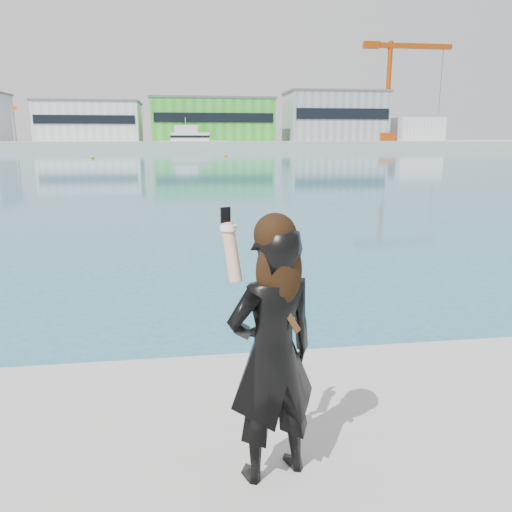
{
  "coord_description": "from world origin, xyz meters",
  "views": [
    {
      "loc": [
        0.21,
        -3.61,
        2.91
      ],
      "look_at": [
        0.71,
        -0.14,
        2.07
      ],
      "focal_mm": 35.0,
      "sensor_mm": 36.0,
      "label": 1
    }
  ],
  "objects": [
    {
      "name": "ground",
      "position": [
        0.0,
        0.0,
        0.0
      ],
      "size": [
        500.0,
        500.0,
        0.0
      ],
      "primitive_type": "plane",
      "color": "#1C6483",
      "rests_on": "ground"
    },
    {
      "name": "far_quay",
      "position": [
        0.0,
        130.0,
        1.0
      ],
      "size": [
        320.0,
        40.0,
        2.0
      ],
      "primitive_type": "cube",
      "color": "#9E9E99",
      "rests_on": "ground"
    },
    {
      "name": "warehouse_white",
      "position": [
        -22.0,
        127.98,
        6.76
      ],
      "size": [
        24.48,
        15.35,
        9.5
      ],
      "color": "silver",
      "rests_on": "far_quay"
    },
    {
      "name": "warehouse_green",
      "position": [
        8.0,
        127.98,
        7.26
      ],
      "size": [
        30.6,
        16.36,
        10.5
      ],
      "color": "green",
      "rests_on": "far_quay"
    },
    {
      "name": "warehouse_grey_right",
      "position": [
        40.0,
        127.98,
        8.26
      ],
      "size": [
        25.5,
        15.35,
        12.5
      ],
      "color": "gray",
      "rests_on": "far_quay"
    },
    {
      "name": "ancillary_shed",
      "position": [
        62.0,
        126.0,
        5.0
      ],
      "size": [
        12.0,
        10.0,
        6.0
      ],
      "primitive_type": "cube",
      "color": "silver",
      "rests_on": "far_quay"
    },
    {
      "name": "dock_crane",
      "position": [
        53.2,
        122.0,
        15.07
      ],
      "size": [
        23.0,
        4.0,
        24.0
      ],
      "color": "#C1430B",
      "rests_on": "far_quay"
    },
    {
      "name": "flagpole_left",
      "position": [
        -37.91,
        121.0,
        6.54
      ],
      "size": [
        1.28,
        0.16,
        8.0
      ],
      "color": "silver",
      "rests_on": "far_quay"
    },
    {
      "name": "flagpole_right",
      "position": [
        22.09,
        121.0,
        6.54
      ],
      "size": [
        1.28,
        0.16,
        8.0
      ],
      "color": "silver",
      "rests_on": "far_quay"
    },
    {
      "name": "motor_yacht",
      "position": [
        2.4,
        116.49,
        2.08
      ],
      "size": [
        15.99,
        5.03,
        7.39
      ],
      "rotation": [
        0.0,
        0.0,
        0.04
      ],
      "color": "silver",
      "rests_on": "ground"
    },
    {
      "name": "buoy_near",
      "position": [
        6.88,
        76.01,
        0.0
      ],
      "size": [
        0.5,
        0.5,
        0.5
      ],
      "primitive_type": "sphere",
      "color": "#E5A20C",
      "rests_on": "ground"
    },
    {
      "name": "buoy_far",
      "position": [
        -12.35,
        70.16,
        0.0
      ],
      "size": [
        0.5,
        0.5,
        0.5
      ],
      "primitive_type": "sphere",
      "color": "#E5A20C",
      "rests_on": "ground"
    },
    {
      "name": "woman",
      "position": [
        0.71,
        -0.85,
        1.67
      ],
      "size": [
        0.69,
        0.56,
        1.72
      ],
      "rotation": [
        0.0,
        0.0,
        3.47
      ],
      "color": "black",
      "rests_on": "near_quay"
    }
  ]
}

